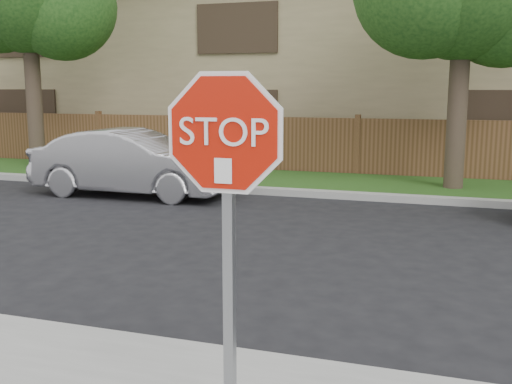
% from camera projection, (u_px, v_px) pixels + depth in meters
% --- Properties ---
extents(ground, '(90.00, 90.00, 0.00)m').
position_uv_depth(ground, '(171.00, 348.00, 5.62)').
color(ground, black).
rests_on(ground, ground).
extents(far_curb, '(70.00, 0.30, 0.15)m').
position_uv_depth(far_curb, '(334.00, 195.00, 13.24)').
color(far_curb, gray).
rests_on(far_curb, ground).
extents(grass_strip, '(70.00, 3.00, 0.12)m').
position_uv_depth(grass_strip, '(346.00, 184.00, 14.79)').
color(grass_strip, '#1E4714').
rests_on(grass_strip, ground).
extents(fence, '(70.00, 0.12, 1.60)m').
position_uv_depth(fence, '(357.00, 148.00, 16.16)').
color(fence, '#4F341C').
rests_on(fence, ground).
extents(apartment_building, '(35.20, 9.20, 7.20)m').
position_uv_depth(apartment_building, '(384.00, 55.00, 20.93)').
color(apartment_building, '#8E8058').
rests_on(apartment_building, ground).
extents(stop_sign, '(1.01, 0.13, 2.55)m').
position_uv_depth(stop_sign, '(226.00, 187.00, 3.57)').
color(stop_sign, gray).
rests_on(stop_sign, sidewalk_near).
extents(sedan_left, '(4.54, 1.60, 1.49)m').
position_uv_depth(sedan_left, '(133.00, 163.00, 13.43)').
color(sedan_left, '#A7A6AB').
rests_on(sedan_left, ground).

